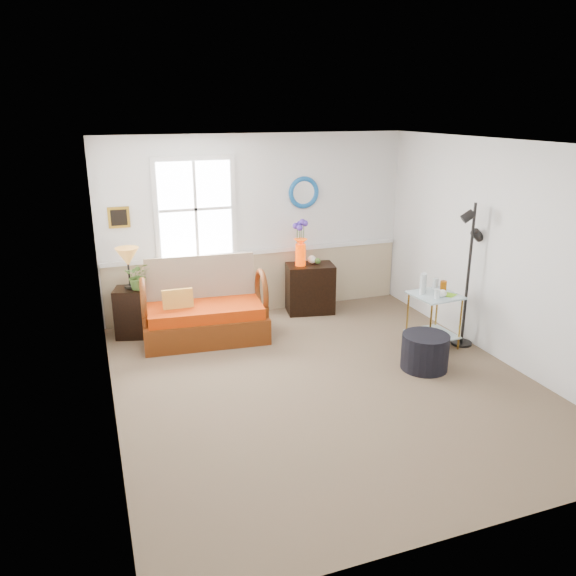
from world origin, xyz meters
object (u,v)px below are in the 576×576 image
object	(u,v)px
cabinet	(310,288)
floor_lamp	(468,276)
side_table	(433,320)
loveseat	(204,301)
lamp_stand	(131,312)
ottoman	(425,352)

from	to	relation	value
cabinet	floor_lamp	world-z (taller)	floor_lamp
side_table	floor_lamp	bearing A→B (deg)	-13.23
loveseat	lamp_stand	xyz separation A→B (m)	(-0.91, 0.42, -0.19)
loveseat	ottoman	xyz separation A→B (m)	(2.23, -1.77, -0.31)
lamp_stand	cabinet	distance (m)	2.60
loveseat	ottoman	bearing A→B (deg)	-33.32
loveseat	lamp_stand	bearing A→B (deg)	160.51
side_table	ottoman	bearing A→B (deg)	-130.69
cabinet	ottoman	xyz separation A→B (m)	(0.54, -2.25, -0.15)
floor_lamp	lamp_stand	bearing A→B (deg)	173.22
floor_lamp	ottoman	distance (m)	1.20
side_table	loveseat	bearing A→B (deg)	155.35
loveseat	ottoman	distance (m)	2.87
lamp_stand	ottoman	xyz separation A→B (m)	(3.15, -2.19, -0.12)
loveseat	cabinet	bearing A→B (deg)	20.82
ottoman	cabinet	bearing A→B (deg)	103.59
loveseat	floor_lamp	xyz separation A→B (m)	(3.09, -1.33, 0.40)
loveseat	lamp_stand	world-z (taller)	loveseat
floor_lamp	ottoman	size ratio (longest dim) A/B	3.36
side_table	floor_lamp	xyz separation A→B (m)	(0.39, -0.09, 0.57)
loveseat	floor_lamp	size ratio (longest dim) A/B	0.86
lamp_stand	floor_lamp	world-z (taller)	floor_lamp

